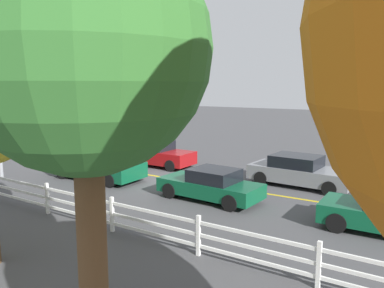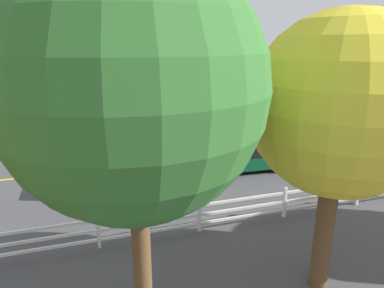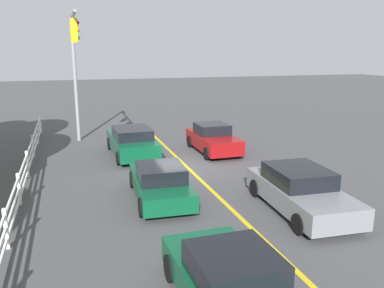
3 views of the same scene
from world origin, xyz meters
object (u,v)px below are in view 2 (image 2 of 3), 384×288
car_2 (119,143)px  tree_3 (340,107)px  car_3 (116,169)px  tree_2 (133,90)px  car_4 (357,145)px  car_0 (248,157)px  car_1 (252,132)px

car_2 → tree_3: size_ratio=0.60×
car_3 → tree_2: (0.15, 8.71, 4.64)m
car_4 → tree_3: (8.56, 8.06, 4.06)m
tree_2 → car_4: bearing=-146.7°
car_4 → tree_3: 12.44m
car_0 → car_1: (-2.36, -4.21, 0.06)m
car_3 → tree_3: 10.10m
car_1 → car_3: bearing=-151.4°
car_0 → car_3: 6.46m
car_4 → car_1: bearing=-46.3°
car_4 → tree_3: tree_3 is taller
car_2 → car_4: (-12.51, 4.25, -0.04)m
car_4 → tree_2: tree_2 is taller
car_2 → tree_2: bearing=-93.0°
car_0 → tree_3: (1.98, 8.12, 4.09)m
car_0 → car_2: (5.94, -4.20, 0.07)m
car_1 → car_0: bearing=-116.2°
car_1 → tree_2: size_ratio=0.63×
tree_3 → tree_2: bearing=7.2°
car_1 → car_3: 9.77m
car_2 → car_3: car_2 is taller
car_2 → car_1: bearing=0.1°
tree_3 → car_0: bearing=-103.7°
car_1 → tree_3: bearing=-106.3°
car_1 → car_3: size_ratio=1.00×
car_0 → car_3: bearing=3.2°
car_1 → car_2: bearing=-176.8°
car_3 → tree_3: bearing=117.3°
car_3 → car_4: bearing=178.2°
car_1 → tree_3: size_ratio=0.70×
car_0 → car_2: size_ratio=1.06×
car_2 → car_3: size_ratio=0.86×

